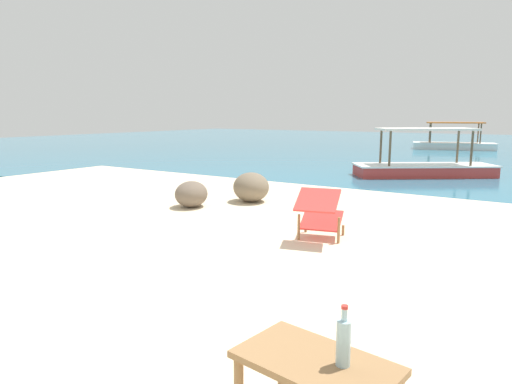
% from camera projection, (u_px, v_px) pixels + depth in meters
% --- Properties ---
extents(sand_beach, '(18.00, 14.00, 0.04)m').
position_uv_depth(sand_beach, '(116.00, 305.00, 3.98)').
color(sand_beach, beige).
rests_on(sand_beach, ground).
extents(water_surface, '(60.00, 36.00, 0.03)m').
position_uv_depth(water_surface, '(477.00, 149.00, 22.16)').
color(water_surface, teal).
rests_on(water_surface, ground).
extents(low_bench_table, '(0.81, 0.54, 0.47)m').
position_uv_depth(low_bench_table, '(316.00, 375.00, 2.19)').
color(low_bench_table, olive).
rests_on(low_bench_table, sand_beach).
extents(bottle, '(0.07, 0.07, 0.30)m').
position_uv_depth(bottle, '(343.00, 341.00, 2.11)').
color(bottle, '#A3C6D1').
rests_on(bottle, low_bench_table).
extents(deck_chair_far, '(0.71, 0.87, 0.68)m').
position_uv_depth(deck_chair_far, '(320.00, 212.00, 5.89)').
color(deck_chair_far, olive).
rests_on(deck_chair_far, sand_beach).
extents(shore_rock_large, '(0.80, 0.85, 0.46)m').
position_uv_depth(shore_rock_large, '(191.00, 194.00, 8.08)').
color(shore_rock_large, '#6B5B4C').
rests_on(shore_rock_large, sand_beach).
extents(shore_rock_medium, '(1.01, 1.03, 0.55)m').
position_uv_depth(shore_rock_medium, '(251.00, 187.00, 8.57)').
color(shore_rock_medium, '#756651').
rests_on(shore_rock_medium, sand_beach).
extents(boat_red, '(3.67, 3.06, 1.29)m').
position_uv_depth(boat_red, '(424.00, 166.00, 12.30)').
color(boat_red, '#C63833').
rests_on(boat_red, water_surface).
extents(boat_white, '(3.85, 2.08, 1.29)m').
position_uv_depth(boat_white, '(454.00, 144.00, 21.70)').
color(boat_white, white).
rests_on(boat_white, water_surface).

